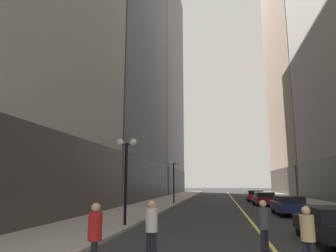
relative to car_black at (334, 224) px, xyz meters
The scene contains 15 objects.
ground_plane 27.83m from the car_black, 94.85° to the left, with size 200.00×200.00×0.00m, color #2D2D30.
sidewalk_left 29.69m from the car_black, 110.93° to the left, with size 4.50×78.00×0.15m, color #9E9991.
sidewalk_right 28.35m from the car_black, 77.99° to the left, with size 4.50×78.00×0.15m, color #9E9991.
lane_centre_stripe 27.83m from the car_black, 94.85° to the left, with size 0.16×70.00×0.01m, color #E5D64C.
building_left_far 61.57m from the car_black, 111.31° to the left, with size 15.62×26.00×50.08m.
car_black is the anchor object (origin of this frame).
car_navy 10.32m from the car_black, 86.86° to the left, with size 1.86×4.34×1.32m.
car_maroon 19.28m from the car_black, 89.57° to the left, with size 1.89×4.16×1.32m.
car_red 27.04m from the car_black, 89.76° to the left, with size 2.05×4.77×1.32m.
pedestrian_in_tan_trench 4.66m from the car_black, 115.15° to the right, with size 0.45×0.45×1.62m.
pedestrian_with_orange_bag 3.78m from the car_black, 137.82° to the right, with size 0.48×0.48×1.67m.
pedestrian_in_red_jacket 8.79m from the car_black, 143.63° to the right, with size 0.46×0.46×1.71m.
pedestrian_in_white_shirt 7.04m from the car_black, 149.07° to the right, with size 0.41×0.41×1.68m.
street_lamp_left_near 9.49m from the car_black, 163.10° to the left, with size 1.06×0.36×4.43m.
street_lamp_left_far 21.43m from the car_black, 114.29° to the left, with size 1.06×0.36×4.43m.
Camera 1 is at (-1.72, -5.31, 2.19)m, focal length 33.02 mm.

